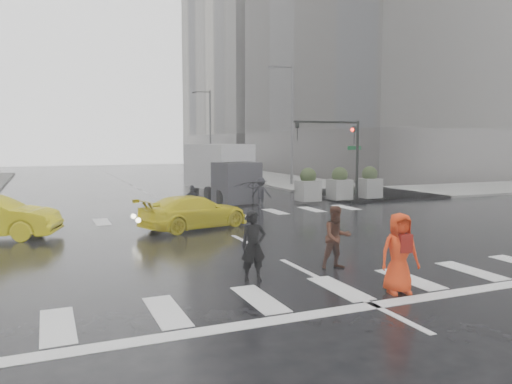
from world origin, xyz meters
name	(u,v)px	position (x,y,z in m)	size (l,w,h in m)	color
ground	(243,241)	(0.00, 0.00, 0.00)	(120.00, 120.00, 0.00)	black
sidewalk_ne	(388,182)	(19.50, 17.50, 0.07)	(35.00, 35.00, 0.15)	gray
building_ne_far	(284,59)	(29.00, 56.00, 16.27)	(26.05, 26.05, 36.00)	#A39D8E
road_markings	(243,241)	(0.00, 0.00, 0.01)	(18.00, 48.00, 0.01)	silver
traffic_signal_pole	(342,144)	(9.01, 8.01, 3.22)	(4.45, 0.42, 4.50)	black
street_lamp_near	(290,120)	(10.87, 18.00, 4.95)	(2.15, 0.22, 9.00)	#59595B
street_lamp_far	(209,127)	(10.87, 38.00, 4.95)	(2.15, 0.22, 9.00)	#59595B
planter_west	(308,185)	(7.00, 8.20, 0.98)	(1.10, 1.10, 1.80)	gray
planter_mid	(340,184)	(9.00, 8.20, 0.98)	(1.10, 1.10, 1.80)	gray
planter_east	(369,183)	(11.00, 8.20, 0.98)	(1.10, 1.10, 1.80)	gray
pedestrian_black	(253,215)	(-1.56, -4.64, 1.60)	(1.02, 1.04, 2.43)	black
pedestrian_brown	(337,237)	(0.90, -4.42, 0.84)	(0.81, 0.63, 1.67)	#442418
pedestrian_orange	(400,253)	(1.02, -6.80, 0.90)	(0.98, 0.75, 1.80)	red
pedestrian_far_a	(193,203)	(-0.36, 5.00, 0.75)	(0.88, 0.54, 1.50)	black
pedestrian_far_b	(261,193)	(3.94, 7.55, 0.77)	(1.00, 0.55, 1.54)	black
taxi_rear	(194,212)	(-0.87, 2.98, 0.64)	(1.80, 3.92, 1.29)	yellow
box_truck	(223,170)	(3.25, 11.42, 1.71)	(2.27, 6.04, 3.21)	silver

